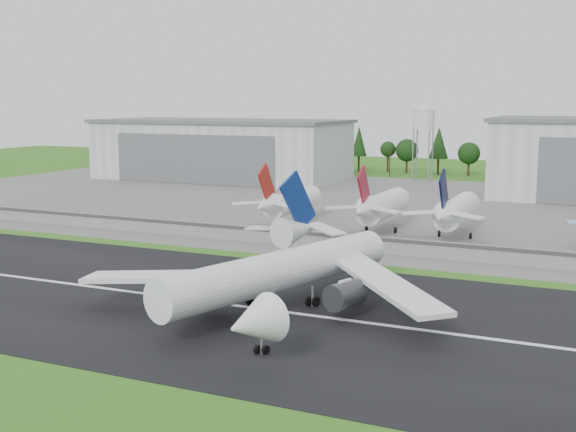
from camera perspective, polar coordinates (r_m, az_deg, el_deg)
The scene contains 13 objects.
ground at distance 106.24m, azimuth -11.58°, elevation -7.75°, with size 600.00×600.00×0.00m, color #3B6A19.
runway at distance 114.12m, azimuth -8.63°, elevation -6.45°, with size 320.00×60.00×0.10m, color black.
runway_centerline at distance 114.11m, azimuth -8.63°, elevation -6.43°, with size 220.00×1.00×0.02m, color white.
apron at distance 213.00m, azimuth 7.63°, elevation 0.82°, with size 320.00×150.00×0.10m, color slate.
blast_fence at distance 152.39m, azimuth 0.57°, elevation -1.73°, with size 240.00×0.61×3.50m.
hangar_west at distance 284.62m, azimuth -5.29°, elevation 5.27°, with size 97.00×44.00×23.20m.
water_tower at distance 274.95m, azimuth 10.68°, elevation 7.72°, with size 8.40×8.40×29.40m.
utility_poles at distance 289.99m, azimuth 12.20°, elevation 2.87°, with size 230.00×3.00×12.00m, color black, non-canonical shape.
treeline at distance 304.60m, azimuth 12.80°, elevation 3.14°, with size 320.00×16.00×22.00m, color black, non-canonical shape.
main_airliner at distance 104.27m, azimuth -0.67°, elevation -5.09°, with size 54.53×57.90×18.17m.
parked_jet_red_a at distance 175.75m, azimuth -0.03°, elevation 1.11°, with size 7.36×31.29×16.52m.
parked_jet_red_b at distance 167.60m, azimuth 7.24°, elevation 0.76°, with size 7.36×31.29×16.86m.
parked_jet_navy at distance 163.46m, azimuth 13.01°, elevation 0.36°, with size 7.36×31.29×16.79m.
Camera 1 is at (60.25, -82.03, 30.46)m, focal length 45.00 mm.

